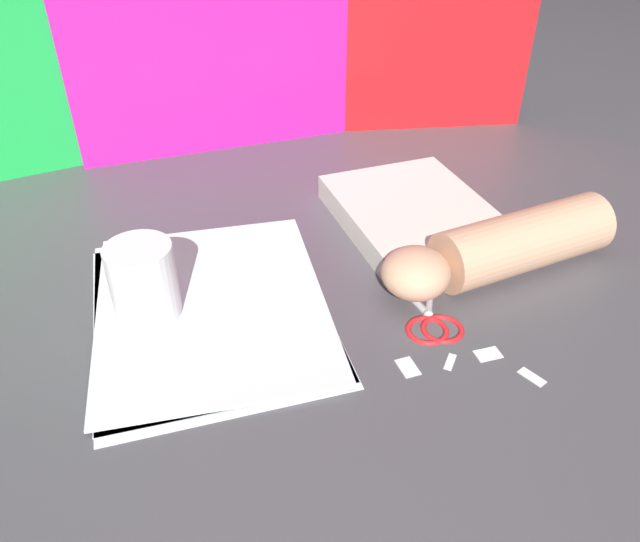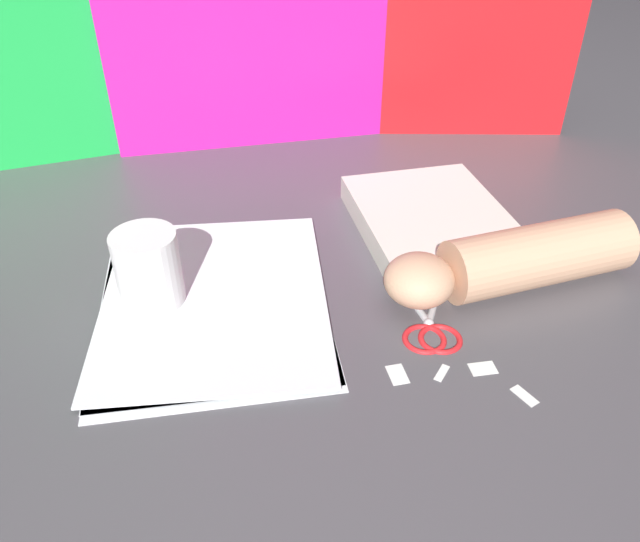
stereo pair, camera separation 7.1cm
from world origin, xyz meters
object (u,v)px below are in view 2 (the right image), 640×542
at_px(book_closed, 429,218).
at_px(mug, 149,271).
at_px(hand_forearm, 513,261).
at_px(scissors, 430,324).
at_px(paper_stack, 213,298).

bearing_deg(book_closed, mug, -163.11).
xyz_separation_m(book_closed, hand_forearm, (0.06, -0.15, 0.02)).
bearing_deg(scissors, mug, 163.38).
xyz_separation_m(paper_stack, scissors, (0.25, -0.09, -0.00)).
relative_size(paper_stack, hand_forearm, 1.07).
height_order(scissors, mug, mug).
xyz_separation_m(book_closed, scissors, (-0.06, -0.21, -0.01)).
relative_size(book_closed, mug, 2.48).
xyz_separation_m(book_closed, mug, (-0.38, -0.12, 0.03)).
height_order(scissors, hand_forearm, hand_forearm).
height_order(book_closed, scissors, book_closed).
distance_m(scissors, mug, 0.33).
distance_m(book_closed, scissors, 0.22).
distance_m(hand_forearm, mug, 0.44).
distance_m(scissors, hand_forearm, 0.14).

